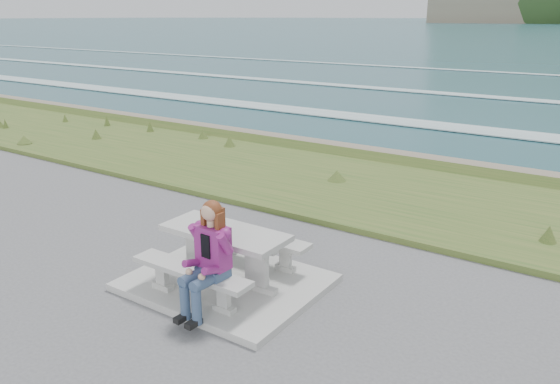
% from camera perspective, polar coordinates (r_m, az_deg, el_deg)
% --- Properties ---
extents(concrete_slab, '(2.60, 2.10, 0.10)m').
position_cam_1_polar(concrete_slab, '(7.86, -5.62, -9.37)').
color(concrete_slab, '#9E9E99').
rests_on(concrete_slab, ground).
extents(picnic_table, '(1.80, 0.75, 0.75)m').
position_cam_1_polar(picnic_table, '(7.59, -5.76, -5.12)').
color(picnic_table, '#9E9E99').
rests_on(picnic_table, concrete_slab).
extents(bench_landward, '(1.80, 0.35, 0.45)m').
position_cam_1_polar(bench_landward, '(7.22, -9.27, -8.61)').
color(bench_landward, '#9E9E99').
rests_on(bench_landward, concrete_slab).
extents(bench_seaward, '(1.80, 0.35, 0.45)m').
position_cam_1_polar(bench_seaward, '(8.19, -2.59, -5.05)').
color(bench_seaward, '#9E9E99').
rests_on(bench_seaward, concrete_slab).
extents(grass_verge, '(160.00, 4.50, 0.22)m').
position_cam_1_polar(grass_verge, '(11.86, 9.86, -0.20)').
color(grass_verge, '#2E4F1D').
rests_on(grass_verge, ground).
extents(shore_drop, '(160.00, 0.80, 2.20)m').
position_cam_1_polar(shore_drop, '(14.45, 14.64, 2.79)').
color(shore_drop, '#716455').
rests_on(shore_drop, ground).
extents(ocean, '(1600.00, 1600.00, 0.09)m').
position_cam_1_polar(ocean, '(31.23, 25.26, 6.39)').
color(ocean, '#1D4852').
rests_on(ocean, ground).
extents(seated_woman, '(0.44, 0.74, 1.44)m').
position_cam_1_polar(seated_woman, '(6.82, -7.83, -8.49)').
color(seated_woman, navy).
rests_on(seated_woman, concrete_slab).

